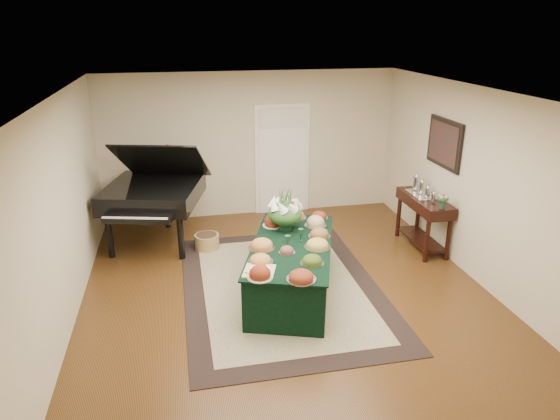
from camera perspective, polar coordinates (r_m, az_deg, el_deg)
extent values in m
plane|color=black|center=(7.14, 0.50, -8.74)|extent=(6.00, 6.00, 0.00)
cube|color=black|center=(7.12, 0.14, -8.80)|extent=(2.69, 3.77, 0.01)
cube|color=#BBB28C|center=(7.12, 0.14, -8.75)|extent=(2.15, 3.23, 0.01)
cube|color=white|center=(9.58, 0.24, 5.82)|extent=(1.05, 0.04, 2.10)
cube|color=white|center=(9.58, 0.27, 5.50)|extent=(0.90, 0.06, 2.00)
cube|color=black|center=(6.85, 1.33, -6.72)|extent=(1.61, 2.34, 0.71)
cube|color=black|center=(6.70, 1.36, -3.98)|extent=(1.68, 2.42, 0.02)
cylinder|color=silver|center=(6.44, 0.78, -4.89)|extent=(0.22, 0.22, 0.01)
ellipsoid|color=brown|center=(6.42, 0.79, -4.59)|extent=(0.18, 0.18, 0.06)
cylinder|color=#AAB4AB|center=(7.28, -0.79, -1.76)|extent=(0.31, 0.31, 0.01)
ellipsoid|color=maroon|center=(7.25, -0.80, -1.22)|extent=(0.25, 0.25, 0.14)
cylinder|color=silver|center=(6.20, -2.26, -5.95)|extent=(0.32, 0.32, 0.01)
ellipsoid|color=#CA7A3B|center=(6.18, -2.27, -5.61)|extent=(0.26, 0.26, 0.07)
cylinder|color=#AAB4AB|center=(5.85, -2.29, -7.68)|extent=(0.31, 0.31, 0.01)
ellipsoid|color=maroon|center=(5.82, -2.30, -7.16)|extent=(0.25, 0.25, 0.11)
cylinder|color=silver|center=(6.93, 4.53, -3.01)|extent=(0.31, 0.31, 0.01)
ellipsoid|color=brown|center=(6.91, 4.54, -2.65)|extent=(0.26, 0.26, 0.08)
cylinder|color=silver|center=(6.60, 4.30, -4.26)|extent=(0.36, 0.36, 0.01)
ellipsoid|color=gold|center=(6.58, 4.31, -3.87)|extent=(0.29, 0.29, 0.08)
cylinder|color=silver|center=(7.56, 1.83, -0.87)|extent=(0.31, 0.31, 0.01)
ellipsoid|color=#CA7A3B|center=(7.55, 1.84, -0.53)|extent=(0.25, 0.25, 0.08)
cylinder|color=silver|center=(7.60, -0.25, -0.74)|extent=(0.25, 0.25, 0.01)
ellipsoid|color=maroon|center=(7.58, -0.25, -0.38)|extent=(0.20, 0.20, 0.09)
cylinder|color=silver|center=(6.57, -2.11, -4.32)|extent=(0.36, 0.36, 0.01)
ellipsoid|color=#CA7A3B|center=(6.55, -2.11, -3.92)|extent=(0.29, 0.29, 0.09)
cylinder|color=silver|center=(5.81, 2.43, -7.88)|extent=(0.35, 0.35, 0.01)
ellipsoid|color=maroon|center=(5.79, 2.44, -7.51)|extent=(0.29, 0.29, 0.07)
cylinder|color=silver|center=(6.18, 3.70, -6.08)|extent=(0.30, 0.30, 0.01)
ellipsoid|color=#3D5816|center=(6.16, 3.71, -5.71)|extent=(0.25, 0.25, 0.08)
cylinder|color=silver|center=(7.29, 4.07, -1.77)|extent=(0.32, 0.32, 0.01)
ellipsoid|color=tan|center=(7.27, 4.08, -1.33)|extent=(0.26, 0.26, 0.11)
cylinder|color=silver|center=(7.58, 4.48, -0.89)|extent=(0.28, 0.28, 0.01)
ellipsoid|color=maroon|center=(7.56, 4.49, -0.59)|extent=(0.23, 0.23, 0.07)
cube|color=tan|center=(5.97, -2.39, -7.01)|extent=(0.46, 0.46, 0.02)
ellipsoid|color=white|center=(5.99, -2.91, -6.40)|extent=(0.14, 0.14, 0.08)
ellipsoid|color=white|center=(5.99, -1.55, -6.43)|extent=(0.12, 0.12, 0.07)
cube|color=orange|center=(5.88, -2.03, -7.10)|extent=(0.09, 0.07, 0.05)
cylinder|color=#153521|center=(7.12, 0.61, -1.50)|extent=(0.19, 0.19, 0.19)
ellipsoid|color=#295522|center=(7.07, 0.61, -0.47)|extent=(0.49, 0.49, 0.32)
cylinder|color=black|center=(8.28, -18.89, -2.85)|extent=(0.10, 0.10, 0.72)
cylinder|color=black|center=(7.93, -11.25, -3.12)|extent=(0.10, 0.10, 0.72)
cylinder|color=black|center=(9.23, -12.82, 0.20)|extent=(0.10, 0.10, 0.72)
cube|color=black|center=(8.46, -14.25, 1.88)|extent=(1.78, 1.86, 0.31)
cube|color=black|center=(7.71, -15.99, -0.96)|extent=(1.05, 0.47, 0.10)
cube|color=black|center=(8.41, -13.28, 5.46)|extent=(1.62, 1.43, 0.80)
cylinder|color=olive|center=(8.30, -8.34, -3.61)|extent=(0.40, 0.40, 0.25)
cylinder|color=black|center=(8.01, 16.43, -3.45)|extent=(0.07, 0.07, 0.70)
cylinder|color=black|center=(8.18, 18.67, -3.20)|extent=(0.07, 0.07, 0.70)
cylinder|color=black|center=(8.86, 13.40, -0.81)|extent=(0.07, 0.07, 0.70)
cylinder|color=black|center=(9.01, 15.48, -0.63)|extent=(0.07, 0.07, 0.70)
cube|color=black|center=(8.35, 16.22, 0.82)|extent=(0.45, 1.22, 0.18)
cube|color=black|center=(8.58, 15.80, -3.18)|extent=(0.38, 1.07, 0.03)
cube|color=silver|center=(8.43, 15.90, 1.73)|extent=(0.34, 0.58, 0.02)
cylinder|color=#153521|center=(7.88, 18.05, 0.57)|extent=(0.08, 0.08, 0.12)
ellipsoid|color=pink|center=(7.84, 18.14, 1.34)|extent=(0.18, 0.18, 0.12)
cube|color=black|center=(8.20, 18.30, 7.26)|extent=(0.04, 0.95, 0.75)
cube|color=#531624|center=(8.19, 18.14, 7.26)|extent=(0.01, 0.82, 0.62)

